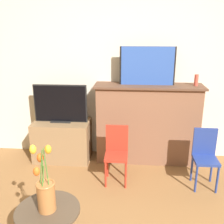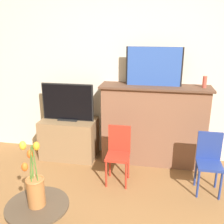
{
  "view_description": "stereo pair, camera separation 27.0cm",
  "coord_description": "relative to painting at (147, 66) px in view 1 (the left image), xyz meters",
  "views": [
    {
      "loc": [
        0.11,
        -1.41,
        1.77
      ],
      "look_at": [
        -0.09,
        1.15,
        0.94
      ],
      "focal_mm": 42.0,
      "sensor_mm": 36.0,
      "label": 1
    },
    {
      "loc": [
        0.38,
        -1.37,
        1.77
      ],
      "look_at": [
        -0.09,
        1.15,
        0.94
      ],
      "focal_mm": 42.0,
      "sensor_mm": 36.0,
      "label": 2
    }
  ],
  "objects": [
    {
      "name": "chair_red",
      "position": [
        -0.35,
        -0.56,
        -0.92
      ],
      "size": [
        0.26,
        0.26,
        0.68
      ],
      "color": "#B22D1E",
      "rests_on": "ground"
    },
    {
      "name": "vase_tulips",
      "position": [
        -0.8,
        -1.73,
        -0.68
      ],
      "size": [
        0.17,
        0.17,
        0.54
      ],
      "color": "#AD6B38",
      "rests_on": "side_table"
    },
    {
      "name": "fireplace_mantel",
      "position": [
        0.03,
        -0.01,
        -0.76
      ],
      "size": [
        1.4,
        0.39,
        1.06
      ],
      "color": "brown",
      "rests_on": "ground"
    },
    {
      "name": "tv_stand",
      "position": [
        -1.13,
        -0.07,
        -1.03
      ],
      "size": [
        0.76,
        0.44,
        0.55
      ],
      "color": "olive",
      "rests_on": "ground"
    },
    {
      "name": "chair_blue",
      "position": [
        0.66,
        -0.57,
        -0.92
      ],
      "size": [
        0.26,
        0.26,
        0.68
      ],
      "color": "navy",
      "rests_on": "ground"
    },
    {
      "name": "mantel_candle",
      "position": [
        0.62,
        -0.01,
        -0.17
      ],
      "size": [
        0.05,
        0.05,
        0.14
      ],
      "color": "#CC4C3D",
      "rests_on": "fireplace_mantel"
    },
    {
      "name": "painting",
      "position": [
        0.0,
        0.0,
        0.0
      ],
      "size": [
        0.7,
        0.03,
        0.48
      ],
      "color": "black",
      "rests_on": "fireplace_mantel"
    },
    {
      "name": "tv_monitor",
      "position": [
        -1.13,
        -0.06,
        -0.51
      ],
      "size": [
        0.71,
        0.12,
        0.51
      ],
      "color": "black",
      "rests_on": "tv_stand"
    },
    {
      "name": "wall_back",
      "position": [
        -0.29,
        0.2,
        0.05
      ],
      "size": [
        8.0,
        0.06,
        2.7
      ],
      "color": "beige",
      "rests_on": "ground"
    }
  ]
}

